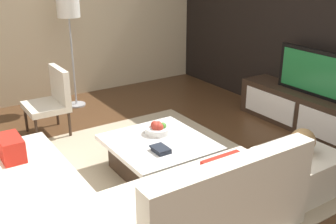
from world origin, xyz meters
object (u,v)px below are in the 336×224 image
(coffee_table, at_px, (159,156))
(fruit_bowl, at_px, (158,129))
(television, at_px, (313,73))
(accent_chair_near, at_px, (52,97))
(floor_lamp, at_px, (69,13))
(book_stack, at_px, (161,150))
(media_console, at_px, (308,112))
(decorative_ball, at_px, (303,141))
(sectional_couch, at_px, (103,205))
(ottoman, at_px, (299,170))

(coffee_table, height_order, fruit_bowl, fruit_bowl)
(television, xyz_separation_m, fruit_bowl, (-0.28, -2.20, -0.36))
(accent_chair_near, xyz_separation_m, fruit_bowl, (1.51, 0.67, -0.05))
(floor_lamp, height_order, book_stack, floor_lamp)
(media_console, relative_size, accent_chair_near, 2.40)
(coffee_table, xyz_separation_m, decorative_ball, (1.02, 1.02, 0.32))
(floor_lamp, bearing_deg, sectional_couch, -17.34)
(television, bearing_deg, sectional_couch, -80.98)
(sectional_couch, relative_size, book_stack, 11.82)
(ottoman, height_order, fruit_bowl, fruit_bowl)
(fruit_bowl, bearing_deg, sectional_couch, -52.59)
(accent_chair_near, xyz_separation_m, book_stack, (1.91, 0.46, -0.09))
(coffee_table, height_order, book_stack, book_stack)
(fruit_bowl, height_order, book_stack, fruit_bowl)
(sectional_couch, height_order, decorative_ball, sectional_couch)
(fruit_bowl, relative_size, decorative_ball, 1.13)
(coffee_table, distance_m, book_stack, 0.32)
(floor_lamp, distance_m, ottoman, 3.88)
(coffee_table, bearing_deg, fruit_bowl, 150.80)
(floor_lamp, xyz_separation_m, ottoman, (3.54, 0.97, -1.23))
(coffee_table, height_order, decorative_ball, decorative_ball)
(coffee_table, distance_m, accent_chair_near, 1.81)
(coffee_table, distance_m, floor_lamp, 2.81)
(television, bearing_deg, decorative_ball, -54.20)
(coffee_table, relative_size, floor_lamp, 0.62)
(sectional_couch, relative_size, decorative_ball, 9.78)
(fruit_bowl, bearing_deg, media_console, 82.81)
(coffee_table, distance_m, decorative_ball, 1.48)
(coffee_table, bearing_deg, book_stack, -27.13)
(sectional_couch, bearing_deg, coffee_table, 123.28)
(television, height_order, coffee_table, television)
(sectional_couch, xyz_separation_m, floor_lamp, (-3.13, 0.98, 1.15))
(television, relative_size, accent_chair_near, 1.24)
(media_console, xyz_separation_m, floor_lamp, (-2.62, -2.25, 1.18))
(television, relative_size, sectional_couch, 0.44)
(media_console, xyz_separation_m, accent_chair_near, (-1.79, -2.87, 0.24))
(ottoman, height_order, book_stack, book_stack)
(book_stack, bearing_deg, fruit_bowl, 151.94)
(floor_lamp, height_order, ottoman, floor_lamp)
(television, relative_size, floor_lamp, 0.64)
(media_console, distance_m, ottoman, 1.58)
(book_stack, bearing_deg, media_console, 92.89)
(coffee_table, xyz_separation_m, accent_chair_near, (-1.69, -0.57, 0.29))
(fruit_bowl, bearing_deg, floor_lamp, -178.69)
(sectional_couch, distance_m, decorative_ball, 2.01)
(accent_chair_near, relative_size, decorative_ball, 3.50)
(media_console, xyz_separation_m, fruit_bowl, (-0.28, -2.20, 0.19))
(media_console, xyz_separation_m, book_stack, (0.12, -2.41, 0.15))
(television, distance_m, fruit_bowl, 2.25)
(ottoman, relative_size, fruit_bowl, 2.50)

